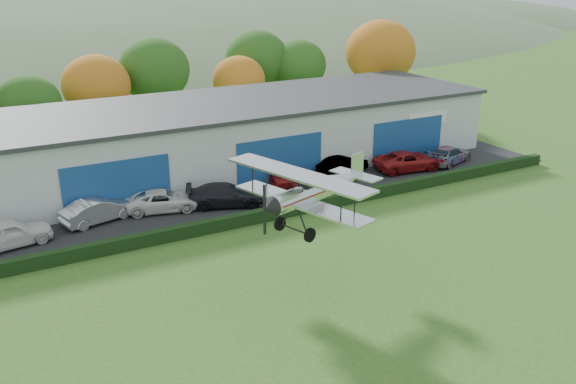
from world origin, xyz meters
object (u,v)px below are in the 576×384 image
car_3 (226,195)px  biplane (313,190)px  car_5 (343,165)px  car_7 (449,155)px  car_6 (408,161)px  car_0 (9,234)px  hangar (245,132)px  car_2 (163,200)px  car_1 (98,210)px  car_4 (299,177)px

car_3 → biplane: (-0.28, -11.68, 4.12)m
car_3 → biplane: biplane is taller
car_5 → car_7: (9.27, -1.79, -0.03)m
car_5 → car_6: bearing=-123.5°
car_3 → car_7: (19.93, -0.00, -0.05)m
car_0 → car_5: car_0 is taller
hangar → car_3: bearing=-123.0°
hangar → car_2: 11.84m
car_7 → car_5: bearing=60.1°
car_2 → car_6: (19.76, -1.03, 0.07)m
car_1 → car_5: 18.86m
biplane → car_1: bearing=103.8°
car_3 → car_4: (6.24, 0.98, -0.05)m
car_1 → car_2: bearing=-107.2°
car_3 → hangar: bearing=-12.1°
car_7 → car_2: bearing=68.1°
car_0 → car_3: size_ratio=0.90×
car_2 → biplane: size_ratio=0.59×
car_2 → car_0: bearing=110.8°
biplane → car_7: bearing=12.6°
car_5 → car_6: (5.12, -1.59, 0.01)m
car_5 → biplane: biplane is taller
car_1 → biplane: (7.92, -13.04, 4.11)m
car_1 → car_4: 14.44m
car_7 → biplane: biplane is taller
car_4 → car_7: bearing=-80.5°
hangar → car_5: 8.56m
car_3 → car_4: bearing=-60.2°
car_1 → car_4: car_1 is taller
biplane → hangar: bearing=56.7°
car_1 → car_7: size_ratio=0.95×
car_5 → car_3: bearing=83.3°
car_2 → car_6: size_ratio=0.91×
car_0 → biplane: biplane is taller
car_1 → car_4: size_ratio=1.11×
car_1 → car_5: car_1 is taller
hangar → car_1: hangar is taller
car_0 → car_4: (19.78, 0.93, -0.09)m
car_5 → biplane: size_ratio=0.54×
car_2 → car_3: car_3 is taller
hangar → biplane: 20.83m
car_0 → car_1: car_0 is taller
car_5 → car_7: car_5 is taller
car_7 → biplane: bearing=101.0°
car_3 → car_6: size_ratio=0.97×
car_4 → hangar: bearing=20.5°
car_2 → car_4: size_ratio=1.17×
car_3 → car_7: 19.93m
car_6 → biplane: size_ratio=0.65×
car_0 → car_6: 29.32m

